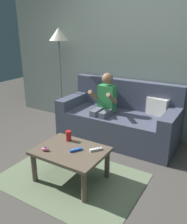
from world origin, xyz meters
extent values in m
plane|color=#4C4742|center=(0.00, 0.00, 0.00)|extent=(10.31, 10.31, 0.00)
cube|color=gray|center=(0.00, 1.68, 1.25)|extent=(5.16, 0.05, 2.50)
cube|color=#474C60|center=(-0.16, 1.23, 0.22)|extent=(1.78, 0.80, 0.43)
cube|color=#474C60|center=(-0.16, 1.55, 0.66)|extent=(1.78, 0.16, 0.45)
cube|color=#474C60|center=(-0.96, 1.23, 0.51)|extent=(0.18, 0.80, 0.16)
cube|color=#474C60|center=(0.64, 1.23, 0.51)|extent=(0.18, 0.80, 0.16)
cube|color=silver|center=(0.37, 1.47, 0.56)|extent=(0.34, 0.19, 0.26)
cylinder|color=slate|center=(-0.39, 0.88, 0.22)|extent=(0.08, 0.08, 0.43)
cylinder|color=slate|center=(-0.25, 0.88, 0.22)|extent=(0.08, 0.08, 0.43)
cube|color=slate|center=(-0.39, 1.04, 0.47)|extent=(0.10, 0.31, 0.10)
cube|color=slate|center=(-0.25, 1.04, 0.47)|extent=(0.10, 0.31, 0.10)
cube|color=#33934C|center=(-0.32, 1.19, 0.66)|extent=(0.25, 0.15, 0.38)
cylinder|color=#936B4C|center=(-0.47, 1.06, 0.71)|extent=(0.06, 0.28, 0.22)
cylinder|color=#936B4C|center=(-0.17, 1.06, 0.71)|extent=(0.06, 0.28, 0.22)
sphere|color=#936B4C|center=(-0.32, 1.19, 0.95)|extent=(0.16, 0.16, 0.16)
cube|color=brown|center=(-0.15, 0.02, 0.36)|extent=(0.77, 0.58, 0.04)
cylinder|color=brown|center=(-0.49, -0.22, 0.17)|extent=(0.06, 0.06, 0.35)
cylinder|color=brown|center=(0.18, -0.22, 0.17)|extent=(0.06, 0.06, 0.35)
cylinder|color=brown|center=(-0.49, 0.27, 0.17)|extent=(0.06, 0.06, 0.35)
cylinder|color=brown|center=(0.18, 0.27, 0.17)|extent=(0.06, 0.06, 0.35)
cube|color=#6B7A5B|center=(-0.15, 0.02, 0.00)|extent=(1.58, 1.13, 0.01)
cube|color=blue|center=(-0.09, 0.03, 0.39)|extent=(0.11, 0.14, 0.02)
cylinder|color=#99999E|center=(-0.11, 0.00, 0.41)|extent=(0.02, 0.02, 0.00)
cylinder|color=silver|center=(-0.09, 0.03, 0.41)|extent=(0.01, 0.01, 0.00)
cylinder|color=silver|center=(-0.08, 0.05, 0.41)|extent=(0.01, 0.01, 0.00)
ellipsoid|color=pink|center=(-0.37, -0.14, 0.40)|extent=(0.10, 0.07, 0.04)
cylinder|color=#4C4C51|center=(-0.37, -0.14, 0.43)|extent=(0.02, 0.02, 0.01)
cube|color=white|center=(0.10, 0.15, 0.39)|extent=(0.12, 0.13, 0.02)
cylinder|color=#99999E|center=(0.12, 0.18, 0.41)|extent=(0.02, 0.02, 0.00)
cylinder|color=silver|center=(0.10, 0.16, 0.41)|extent=(0.01, 0.01, 0.00)
cylinder|color=silver|center=(0.09, 0.14, 0.41)|extent=(0.01, 0.01, 0.00)
cylinder|color=red|center=(-0.31, 0.20, 0.44)|extent=(0.07, 0.07, 0.12)
cylinder|color=black|center=(-1.30, 1.33, 0.01)|extent=(0.24, 0.24, 0.02)
cylinder|color=slate|center=(-1.30, 1.33, 0.74)|extent=(0.03, 0.03, 1.44)
cone|color=beige|center=(-1.30, 1.33, 1.56)|extent=(0.32, 0.32, 0.20)
camera|label=1|loc=(1.26, -1.83, 1.66)|focal=37.90mm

